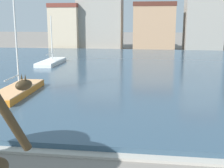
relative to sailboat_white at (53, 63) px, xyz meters
name	(u,v)px	position (x,y,z in m)	size (l,w,h in m)	color
harbor_water	(146,69)	(11.63, -1.77, -0.24)	(89.95, 44.42, 0.37)	#334C60
quay_edge_coping	(133,158)	(11.63, -24.23, -0.37)	(89.95, 0.50, 0.12)	#ADA89E
sailboat_white	(53,63)	(0.00, 0.00, 0.00)	(2.20, 7.66, 6.17)	white
sailboat_orange	(21,91)	(2.70, -15.26, 0.02)	(2.16, 7.59, 7.13)	orange
townhouse_corner_house	(67,26)	(-5.18, 24.58, 4.05)	(5.92, 7.46, 8.92)	#C6B293
townhouse_wide_warehouse	(100,17)	(1.64, 25.02, 5.90)	(9.09, 5.42, 12.63)	gray
townhouse_narrow_midrow	(154,26)	(12.48, 23.34, 4.10)	(7.92, 6.18, 9.03)	tan
townhouse_end_terrace	(203,15)	(21.54, 23.14, 6.29)	(6.75, 6.79, 13.41)	gray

